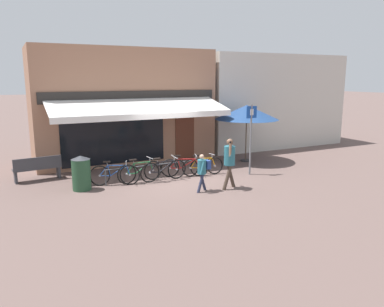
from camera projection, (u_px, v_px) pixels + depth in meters
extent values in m
plane|color=brown|center=(180.00, 181.00, 13.27)|extent=(160.00, 160.00, 0.00)
cube|color=#9E7056|center=(123.00, 105.00, 16.55)|extent=(7.67, 3.00, 4.82)
cube|color=black|center=(114.00, 137.00, 15.08)|extent=(4.22, 0.04, 2.15)
cube|color=#5B2D1E|center=(185.00, 136.00, 16.50)|extent=(0.90, 0.04, 2.10)
cube|color=#282623|center=(133.00, 96.00, 15.13)|extent=(7.29, 0.06, 0.44)
cube|color=white|center=(141.00, 106.00, 14.36)|extent=(6.90, 1.94, 0.50)
cube|color=white|center=(150.00, 117.00, 13.58)|extent=(6.90, 0.03, 0.20)
cube|color=beige|center=(263.00, 100.00, 20.50)|extent=(7.92, 4.00, 4.75)
cylinder|color=#47494F|center=(159.00, 164.00, 13.38)|extent=(3.98, 0.04, 0.04)
cylinder|color=#47494F|center=(106.00, 178.00, 12.59)|extent=(0.04, 0.04, 0.55)
cylinder|color=#47494F|center=(207.00, 166.00, 14.29)|extent=(0.04, 0.04, 0.55)
torus|color=black|center=(130.00, 175.00, 12.74)|extent=(0.70, 0.36, 0.69)
cylinder|color=#9E9EA3|center=(130.00, 175.00, 12.74)|extent=(0.09, 0.09, 0.08)
torus|color=black|center=(100.00, 176.00, 12.62)|extent=(0.70, 0.36, 0.69)
cylinder|color=#9E9EA3|center=(100.00, 176.00, 12.62)|extent=(0.09, 0.09, 0.08)
cylinder|color=#1E4793|center=(118.00, 171.00, 12.68)|extent=(0.55, 0.18, 0.37)
cylinder|color=#1E4793|center=(117.00, 165.00, 12.66)|extent=(0.59, 0.24, 0.05)
cylinder|color=#1E4793|center=(109.00, 171.00, 12.64)|extent=(0.10, 0.12, 0.36)
cylinder|color=#1E4793|center=(105.00, 176.00, 12.64)|extent=(0.34, 0.15, 0.05)
cylinder|color=#1E4793|center=(104.00, 171.00, 12.62)|extent=(0.31, 0.09, 0.36)
cylinder|color=#1E4793|center=(128.00, 170.00, 12.72)|extent=(0.14, 0.12, 0.33)
cylinder|color=#9E9EA3|center=(107.00, 164.00, 12.62)|extent=(0.06, 0.06, 0.11)
cube|color=black|center=(107.00, 162.00, 12.62)|extent=(0.26, 0.18, 0.06)
cylinder|color=#9E9EA3|center=(126.00, 163.00, 12.70)|extent=(0.04, 0.05, 0.14)
cylinder|color=#9E9EA3|center=(126.00, 161.00, 12.69)|extent=(0.20, 0.50, 0.09)
torus|color=black|center=(153.00, 170.00, 13.32)|extent=(0.71, 0.13, 0.70)
cylinder|color=#9E9EA3|center=(153.00, 170.00, 13.32)|extent=(0.08, 0.07, 0.07)
torus|color=black|center=(127.00, 174.00, 12.79)|extent=(0.71, 0.13, 0.70)
cylinder|color=#9E9EA3|center=(127.00, 174.00, 12.79)|extent=(0.08, 0.07, 0.07)
cylinder|color=#23703D|center=(143.00, 167.00, 13.09)|extent=(0.56, 0.09, 0.38)
cylinder|color=#23703D|center=(142.00, 162.00, 13.03)|extent=(0.61, 0.10, 0.05)
cylinder|color=#23703D|center=(135.00, 168.00, 12.92)|extent=(0.11, 0.05, 0.37)
cylinder|color=#23703D|center=(132.00, 174.00, 12.89)|extent=(0.35, 0.07, 0.05)
cylinder|color=#23703D|center=(130.00, 169.00, 12.83)|extent=(0.30, 0.06, 0.37)
cylinder|color=#23703D|center=(151.00, 166.00, 13.26)|extent=(0.15, 0.05, 0.34)
cylinder|color=#9E9EA3|center=(133.00, 162.00, 12.85)|extent=(0.06, 0.03, 0.11)
cube|color=black|center=(133.00, 160.00, 12.83)|extent=(0.25, 0.13, 0.05)
cylinder|color=#9E9EA3|center=(150.00, 160.00, 13.18)|extent=(0.03, 0.03, 0.14)
cylinder|color=#9E9EA3|center=(150.00, 158.00, 13.16)|extent=(0.08, 0.52, 0.03)
torus|color=black|center=(177.00, 169.00, 13.45)|extent=(0.72, 0.12, 0.72)
cylinder|color=#9E9EA3|center=(177.00, 169.00, 13.45)|extent=(0.07, 0.07, 0.07)
torus|color=black|center=(150.00, 173.00, 12.97)|extent=(0.72, 0.12, 0.72)
cylinder|color=#9E9EA3|center=(150.00, 173.00, 12.97)|extent=(0.07, 0.07, 0.07)
cylinder|color=black|center=(167.00, 166.00, 13.22)|extent=(0.58, 0.05, 0.38)
cylinder|color=black|center=(166.00, 161.00, 13.16)|extent=(0.64, 0.05, 0.05)
cylinder|color=black|center=(159.00, 167.00, 13.07)|extent=(0.12, 0.08, 0.38)
cylinder|color=black|center=(155.00, 172.00, 13.05)|extent=(0.37, 0.05, 0.05)
cylinder|color=black|center=(154.00, 167.00, 12.99)|extent=(0.31, 0.06, 0.37)
cylinder|color=black|center=(175.00, 165.00, 13.38)|extent=(0.15, 0.07, 0.35)
cylinder|color=#9E9EA3|center=(157.00, 161.00, 12.99)|extent=(0.06, 0.04, 0.11)
cube|color=black|center=(157.00, 159.00, 12.96)|extent=(0.24, 0.11, 0.06)
cylinder|color=#9E9EA3|center=(174.00, 159.00, 13.29)|extent=(0.03, 0.04, 0.14)
cylinder|color=#9E9EA3|center=(174.00, 157.00, 13.27)|extent=(0.04, 0.52, 0.07)
torus|color=black|center=(199.00, 167.00, 13.83)|extent=(0.65, 0.28, 0.68)
cylinder|color=#9E9EA3|center=(199.00, 167.00, 13.83)|extent=(0.09, 0.08, 0.07)
torus|color=black|center=(170.00, 168.00, 13.70)|extent=(0.65, 0.28, 0.68)
cylinder|color=#9E9EA3|center=(170.00, 168.00, 13.70)|extent=(0.09, 0.08, 0.07)
cylinder|color=#B21E1E|center=(188.00, 164.00, 13.75)|extent=(0.58, 0.23, 0.36)
cylinder|color=#B21E1E|center=(187.00, 159.00, 13.72)|extent=(0.64, 0.26, 0.05)
cylinder|color=#B21E1E|center=(179.00, 164.00, 13.71)|extent=(0.12, 0.07, 0.36)
cylinder|color=#B21E1E|center=(175.00, 168.00, 13.73)|extent=(0.37, 0.16, 0.05)
cylinder|color=#B21E1E|center=(174.00, 164.00, 13.69)|extent=(0.32, 0.14, 0.35)
cylinder|color=#B21E1E|center=(198.00, 163.00, 13.79)|extent=(0.15, 0.09, 0.33)
cylinder|color=#9E9EA3|center=(178.00, 158.00, 13.67)|extent=(0.06, 0.04, 0.11)
cube|color=black|center=(177.00, 156.00, 13.65)|extent=(0.26, 0.18, 0.05)
cylinder|color=#9E9EA3|center=(196.00, 157.00, 13.74)|extent=(0.03, 0.03, 0.14)
cylinder|color=#9E9EA3|center=(196.00, 155.00, 13.73)|extent=(0.20, 0.50, 0.03)
torus|color=black|center=(215.00, 166.00, 14.15)|extent=(0.66, 0.14, 0.65)
cylinder|color=#9E9EA3|center=(215.00, 166.00, 14.15)|extent=(0.08, 0.07, 0.07)
torus|color=black|center=(190.00, 168.00, 13.80)|extent=(0.66, 0.14, 0.65)
cylinder|color=#9E9EA3|center=(190.00, 168.00, 13.80)|extent=(0.08, 0.07, 0.07)
cylinder|color=orange|center=(206.00, 163.00, 14.00)|extent=(0.55, 0.06, 0.35)
cylinder|color=orange|center=(205.00, 158.00, 13.96)|extent=(0.61, 0.09, 0.05)
cylinder|color=orange|center=(198.00, 163.00, 13.89)|extent=(0.12, 0.07, 0.34)
cylinder|color=orange|center=(195.00, 168.00, 13.86)|extent=(0.35, 0.07, 0.05)
cylinder|color=orange|center=(194.00, 163.00, 13.82)|extent=(0.30, 0.04, 0.34)
cylinder|color=orange|center=(213.00, 162.00, 14.11)|extent=(0.15, 0.07, 0.31)
cylinder|color=#9E9EA3|center=(197.00, 157.00, 13.84)|extent=(0.06, 0.04, 0.11)
cube|color=black|center=(196.00, 156.00, 13.82)|extent=(0.25, 0.12, 0.06)
cylinder|color=#9E9EA3|center=(212.00, 156.00, 14.06)|extent=(0.03, 0.04, 0.14)
cylinder|color=#9E9EA3|center=(212.00, 154.00, 14.05)|extent=(0.07, 0.52, 0.06)
cylinder|color=#47382D|center=(227.00, 178.00, 12.15)|extent=(0.35, 0.14, 0.82)
cylinder|color=#47382D|center=(231.00, 176.00, 12.42)|extent=(0.35, 0.14, 0.82)
cylinder|color=#286675|center=(230.00, 156.00, 12.15)|extent=(0.39, 0.39, 0.63)
sphere|color=brown|center=(230.00, 142.00, 12.06)|extent=(0.21, 0.21, 0.21)
cylinder|color=#286675|center=(229.00, 154.00, 12.37)|extent=(0.29, 0.15, 0.56)
cylinder|color=#286675|center=(231.00, 153.00, 11.90)|extent=(0.23, 0.18, 0.28)
cylinder|color=brown|center=(230.00, 150.00, 11.88)|extent=(0.17, 0.20, 0.42)
cube|color=black|center=(230.00, 143.00, 11.89)|extent=(0.03, 0.07, 0.14)
cylinder|color=#282D47|center=(201.00, 184.00, 11.87)|extent=(0.26, 0.09, 0.61)
cylinder|color=#282D47|center=(203.00, 182.00, 12.08)|extent=(0.26, 0.09, 0.61)
cylinder|color=#286675|center=(202.00, 167.00, 11.87)|extent=(0.28, 0.28, 0.46)
sphere|color=tan|center=(202.00, 157.00, 11.81)|extent=(0.15, 0.15, 0.15)
cylinder|color=#286675|center=(201.00, 166.00, 12.04)|extent=(0.22, 0.13, 0.41)
cylinder|color=#286675|center=(202.00, 168.00, 11.70)|extent=(0.22, 0.13, 0.41)
cube|color=navy|center=(208.00, 164.00, 11.96)|extent=(0.14, 0.24, 0.28)
cylinder|color=#23472D|center=(81.00, 175.00, 12.10)|extent=(0.59, 0.59, 1.02)
cone|color=#33353A|center=(80.00, 158.00, 11.99)|extent=(0.61, 0.61, 0.12)
cylinder|color=slate|center=(251.00, 140.00, 13.89)|extent=(0.07, 0.07, 2.63)
cube|color=#14429E|center=(252.00, 112.00, 13.68)|extent=(0.44, 0.02, 0.44)
cube|color=white|center=(252.00, 112.00, 13.67)|extent=(0.14, 0.01, 0.22)
cylinder|color=#4C3D2D|center=(246.00, 134.00, 16.18)|extent=(0.05, 0.05, 2.40)
cone|color=navy|center=(247.00, 112.00, 15.99)|extent=(2.73, 2.73, 0.61)
cylinder|color=#262628|center=(245.00, 160.00, 16.41)|extent=(0.44, 0.44, 0.06)
cube|color=#38383D|center=(37.00, 168.00, 13.26)|extent=(1.64, 0.59, 0.06)
cube|color=#38383D|center=(38.00, 163.00, 13.06)|extent=(1.60, 0.21, 0.40)
cube|color=#38383D|center=(16.00, 177.00, 12.93)|extent=(0.11, 0.36, 0.45)
cube|color=#38383D|center=(59.00, 171.00, 13.68)|extent=(0.11, 0.36, 0.45)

